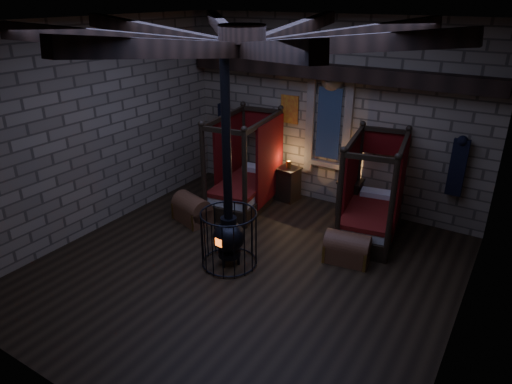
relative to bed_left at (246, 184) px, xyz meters
The scene contains 8 objects.
room 4.17m from the bed_left, 56.30° to the right, with size 7.02×7.02×4.29m.
bed_left is the anchor object (origin of this frame).
bed_right 2.93m from the bed_left, ahead, with size 1.33×2.09×2.04m.
trunk_left 1.45m from the bed_left, 111.86° to the right, with size 0.96×0.76×0.62m.
trunk_right 3.12m from the bed_left, 20.01° to the right, with size 0.88×0.63×0.59m.
nightstand_left 1.05m from the bed_left, 48.68° to the left, with size 0.55×0.54×0.99m.
nightstand_right 2.37m from the bed_left, 19.74° to the left, with size 0.55×0.53×0.90m.
stove 2.56m from the bed_left, 63.67° to the right, with size 1.02×1.02×4.05m.
Camera 1 is at (3.87, -5.82, 4.60)m, focal length 32.00 mm.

